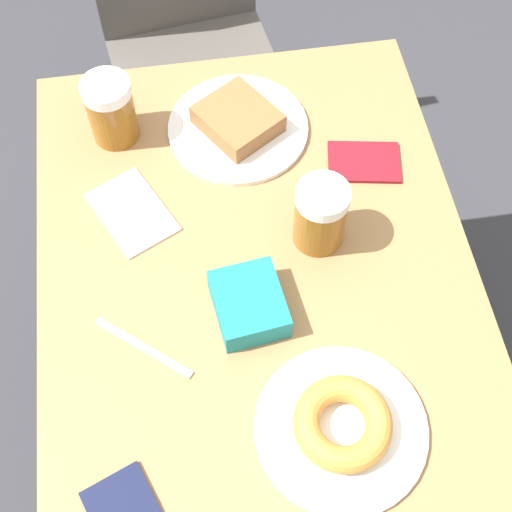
# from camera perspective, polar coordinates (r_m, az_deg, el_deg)

# --- Properties ---
(ground_plane) EXTENTS (8.00, 8.00, 0.00)m
(ground_plane) POSITION_cam_1_polar(r_m,az_deg,el_deg) (1.83, 0.00, -11.85)
(ground_plane) COLOR #333338
(table) EXTENTS (0.71, 0.93, 0.73)m
(table) POSITION_cam_1_polar(r_m,az_deg,el_deg) (1.22, 0.00, -2.15)
(table) COLOR #997044
(table) RESTS_ON ground_plane
(chair) EXTENTS (0.45, 0.45, 0.87)m
(chair) POSITION_cam_1_polar(r_m,az_deg,el_deg) (1.84, -5.65, 18.26)
(chair) COLOR #514C47
(chair) RESTS_ON ground_plane
(plate_with_cake) EXTENTS (0.26, 0.26, 0.05)m
(plate_with_cake) POSITION_cam_1_polar(r_m,az_deg,el_deg) (1.31, -1.46, 10.53)
(plate_with_cake) COLOR white
(plate_with_cake) RESTS_ON table
(plate_with_donut) EXTENTS (0.25, 0.25, 0.05)m
(plate_with_donut) POSITION_cam_1_polar(r_m,az_deg,el_deg) (1.04, 6.88, -13.32)
(plate_with_donut) COLOR white
(plate_with_donut) RESTS_ON table
(beer_mug_left) EXTENTS (0.09, 0.09, 0.13)m
(beer_mug_left) POSITION_cam_1_polar(r_m,az_deg,el_deg) (1.14, 5.17, 3.28)
(beer_mug_left) COLOR #8C5619
(beer_mug_left) RESTS_ON table
(beer_mug_center) EXTENTS (0.09, 0.09, 0.13)m
(beer_mug_center) POSITION_cam_1_polar(r_m,az_deg,el_deg) (1.29, -11.53, 11.38)
(beer_mug_center) COLOR #8C5619
(beer_mug_center) RESTS_ON table
(napkin_folded) EXTENTS (0.16, 0.18, 0.00)m
(napkin_folded) POSITION_cam_1_polar(r_m,az_deg,el_deg) (1.23, -9.88, 3.50)
(napkin_folded) COLOR white
(napkin_folded) RESTS_ON table
(fork) EXTENTS (0.14, 0.12, 0.00)m
(fork) POSITION_cam_1_polar(r_m,az_deg,el_deg) (1.11, -9.00, -7.23)
(fork) COLOR silver
(fork) RESTS_ON table
(passport_near_edge) EXTENTS (0.14, 0.11, 0.01)m
(passport_near_edge) POSITION_cam_1_polar(r_m,az_deg,el_deg) (1.28, 8.63, 7.44)
(passport_near_edge) COLOR maroon
(passport_near_edge) RESTS_ON table
(blue_pouch) EXTENTS (0.12, 0.13, 0.05)m
(blue_pouch) POSITION_cam_1_polar(r_m,az_deg,el_deg) (1.10, -0.57, -3.86)
(blue_pouch) COLOR teal
(blue_pouch) RESTS_ON table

